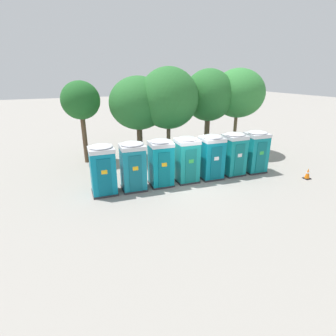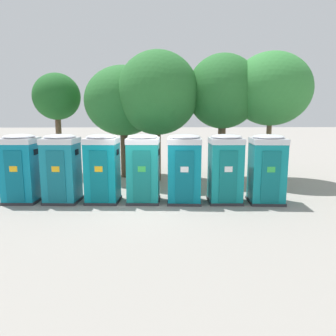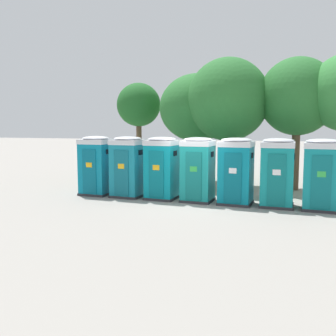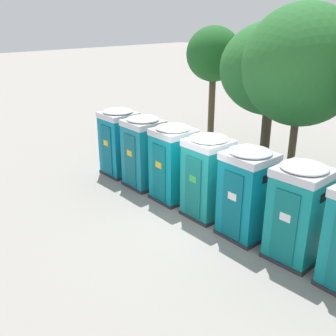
{
  "view_description": "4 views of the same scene",
  "coord_description": "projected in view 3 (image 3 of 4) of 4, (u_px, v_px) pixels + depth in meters",
  "views": [
    {
      "loc": [
        -6.27,
        -11.73,
        5.73
      ],
      "look_at": [
        -1.09,
        0.51,
        0.92
      ],
      "focal_mm": 28.0,
      "sensor_mm": 36.0,
      "label": 1
    },
    {
      "loc": [
        0.58,
        -11.46,
        3.34
      ],
      "look_at": [
        0.93,
        0.42,
        1.3
      ],
      "focal_mm": 35.0,
      "sensor_mm": 36.0,
      "label": 2
    },
    {
      "loc": [
        3.51,
        -14.5,
        3.04
      ],
      "look_at": [
        -1.22,
        0.52,
        1.28
      ],
      "focal_mm": 42.0,
      "sensor_mm": 36.0,
      "label": 3
    },
    {
      "loc": [
        7.03,
        -7.75,
        5.72
      ],
      "look_at": [
        -1.73,
        0.54,
        1.03
      ],
      "focal_mm": 42.0,
      "sensor_mm": 36.0,
      "label": 4
    }
  ],
  "objects": [
    {
      "name": "portapotty_5",
      "position": [
        277.0,
        172.0,
        14.42
      ],
      "size": [
        1.22,
        1.21,
        2.54
      ],
      "color": "#2D2D33",
      "rests_on": "ground"
    },
    {
      "name": "portapotty_6",
      "position": [
        322.0,
        174.0,
        13.87
      ],
      "size": [
        1.32,
        1.28,
        2.54
      ],
      "color": "#2D2D33",
      "rests_on": "ground"
    },
    {
      "name": "portapotty_1",
      "position": [
        128.0,
        166.0,
        16.43
      ],
      "size": [
        1.3,
        1.27,
        2.54
      ],
      "color": "#2D2D33",
      "rests_on": "ground"
    },
    {
      "name": "portapotty_4",
      "position": [
        236.0,
        171.0,
        14.89
      ],
      "size": [
        1.31,
        1.28,
        2.54
      ],
      "color": "#2D2D33",
      "rests_on": "ground"
    },
    {
      "name": "street_tree_0",
      "position": [
        139.0,
        106.0,
        21.95
      ],
      "size": [
        2.44,
        2.44,
        5.34
      ],
      "color": "brown",
      "rests_on": "ground"
    },
    {
      "name": "portapotty_0",
      "position": [
        96.0,
        165.0,
        16.95
      ],
      "size": [
        1.27,
        1.25,
        2.54
      ],
      "color": "#2D2D33",
      "rests_on": "ground"
    },
    {
      "name": "street_tree_3",
      "position": [
        197.0,
        108.0,
        20.11
      ],
      "size": [
        3.87,
        3.87,
        5.62
      ],
      "color": "#4C3826",
      "rests_on": "ground"
    },
    {
      "name": "street_tree_1",
      "position": [
        297.0,
        97.0,
        17.86
      ],
      "size": [
        3.47,
        3.47,
        6.07
      ],
      "color": "brown",
      "rests_on": "ground"
    },
    {
      "name": "ground_plane",
      "position": [
        194.0,
        203.0,
        15.13
      ],
      "size": [
        120.0,
        120.0,
        0.0
      ],
      "primitive_type": "plane",
      "color": "gray"
    },
    {
      "name": "portapotty_3",
      "position": [
        198.0,
        169.0,
        15.44
      ],
      "size": [
        1.26,
        1.26,
        2.54
      ],
      "color": "#2D2D33",
      "rests_on": "ground"
    },
    {
      "name": "street_tree_4",
      "position": [
        228.0,
        100.0,
        18.6
      ],
      "size": [
        3.87,
        3.87,
        6.17
      ],
      "color": "brown",
      "rests_on": "ground"
    },
    {
      "name": "portapotty_2",
      "position": [
        162.0,
        168.0,
        15.94
      ],
      "size": [
        1.27,
        1.27,
        2.54
      ],
      "color": "#2D2D33",
      "rests_on": "ground"
    }
  ]
}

